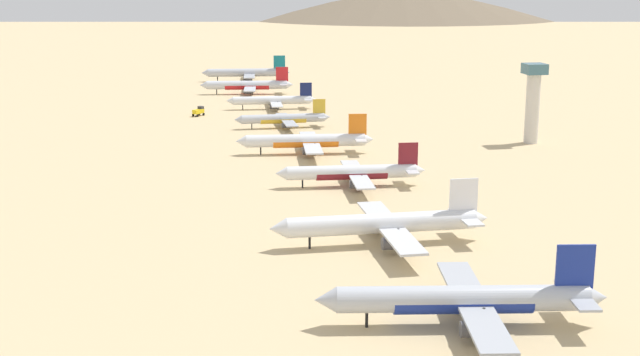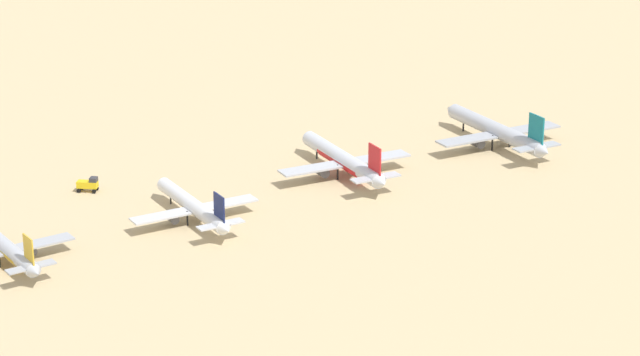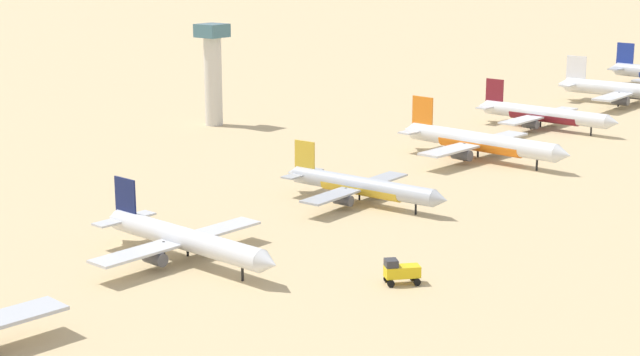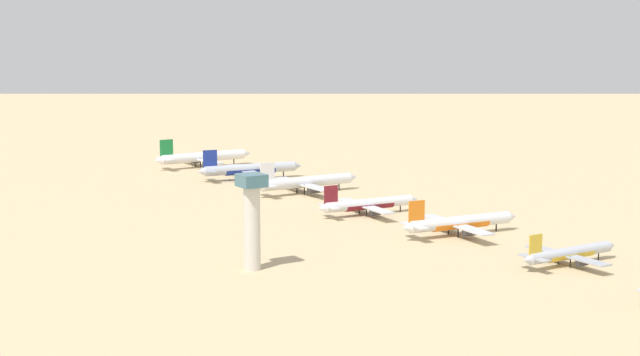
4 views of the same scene
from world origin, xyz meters
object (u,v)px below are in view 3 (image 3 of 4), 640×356
at_px(parked_jet_5, 543,114).
at_px(parked_jet_6, 630,91).
at_px(parked_jet_2, 183,239).
at_px(service_truck, 400,271).
at_px(parked_jet_3, 361,186).
at_px(parked_jet_4, 480,142).
at_px(control_tower, 213,69).

distance_m(parked_jet_5, parked_jet_6, 52.31).
xyz_separation_m(parked_jet_2, parked_jet_6, (-2.53, 192.26, 0.98)).
bearing_deg(parked_jet_2, parked_jet_6, 90.75).
xyz_separation_m(parked_jet_2, service_truck, (32.54, 12.59, -1.75)).
relative_size(parked_jet_2, parked_jet_6, 0.80).
relative_size(parked_jet_2, parked_jet_5, 0.93).
height_order(parked_jet_3, service_truck, parked_jet_3).
height_order(parked_jet_3, parked_jet_4, parked_jet_4).
bearing_deg(parked_jet_5, parked_jet_6, 85.83).
bearing_deg(control_tower, parked_jet_4, 3.71).
xyz_separation_m(parked_jet_5, control_tower, (-74.17, -50.59, 11.51)).
distance_m(parked_jet_2, parked_jet_6, 192.28).
relative_size(parked_jet_3, service_truck, 6.73).
relative_size(parked_jet_2, service_truck, 7.11).
distance_m(service_truck, control_tower, 137.39).
xyz_separation_m(parked_jet_2, parked_jet_5, (-6.33, 140.09, 0.24)).
height_order(parked_jet_2, parked_jet_5, parked_jet_5).
distance_m(parked_jet_3, service_truck, 45.92).
bearing_deg(parked_jet_3, parked_jet_2, -91.34).
distance_m(parked_jet_2, parked_jet_5, 140.24).
xyz_separation_m(parked_jet_4, parked_jet_6, (-2.22, 97.57, 0.43)).
relative_size(parked_jet_3, parked_jet_4, 0.82).
relative_size(parked_jet_2, parked_jet_3, 1.06).
bearing_deg(parked_jet_2, service_truck, 21.15).
relative_size(parked_jet_2, control_tower, 1.42).
bearing_deg(parked_jet_6, parked_jet_2, -89.25).
relative_size(parked_jet_4, parked_jet_6, 0.92).
xyz_separation_m(parked_jet_2, control_tower, (-80.50, 89.50, 11.75)).
bearing_deg(service_truck, parked_jet_6, 101.04).
distance_m(parked_jet_4, control_tower, 81.13).
xyz_separation_m(parked_jet_3, parked_jet_4, (-1.39, 48.69, 0.80)).
bearing_deg(parked_jet_5, parked_jet_2, -87.41).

